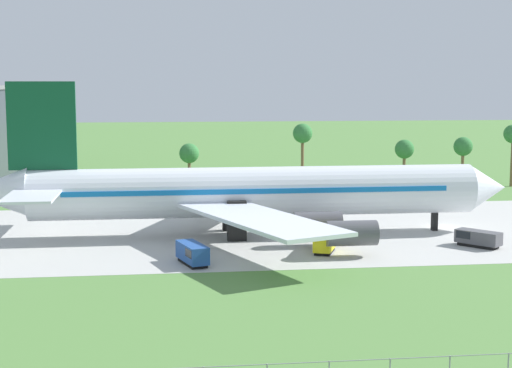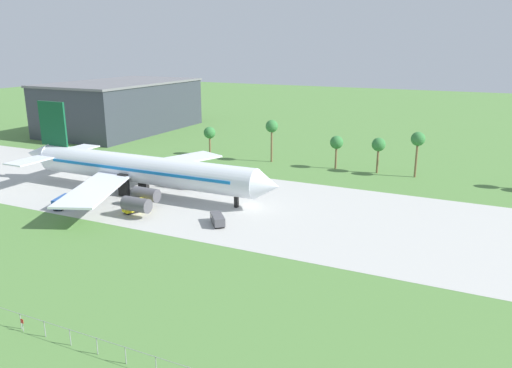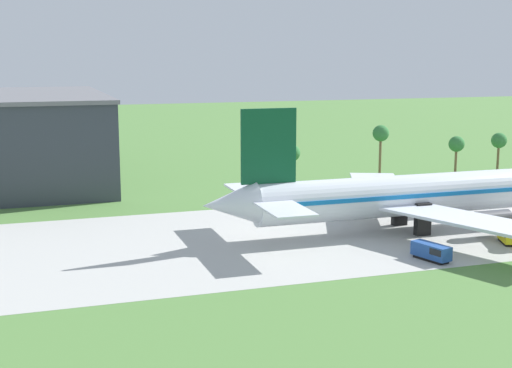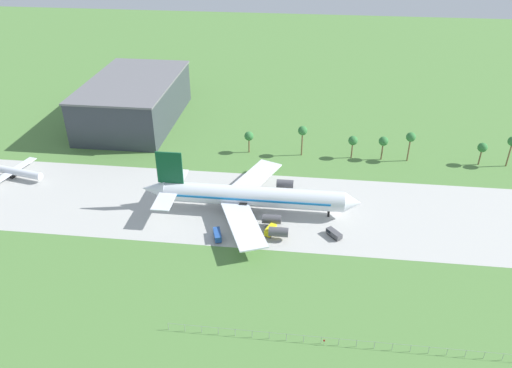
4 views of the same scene
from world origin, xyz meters
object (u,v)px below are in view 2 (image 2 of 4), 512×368
object	(u,v)px
jet_airliner	(138,169)
no_stopping_sign	(22,324)
terminal_building	(122,106)
baggage_tug	(134,206)
catering_van	(217,219)
fuel_truck	(62,202)

from	to	relation	value
jet_airliner	no_stopping_sign	distance (m)	58.38
terminal_building	no_stopping_sign	bearing A→B (deg)	-54.87
baggage_tug	terminal_building	xyz separation A→B (m)	(-68.08, 78.78, 8.26)
catering_van	jet_airliner	bearing A→B (deg)	158.33
baggage_tug	fuel_truck	bearing A→B (deg)	-165.06
catering_van	no_stopping_sign	bearing A→B (deg)	-93.78
jet_airliner	terminal_building	distance (m)	90.10
catering_van	no_stopping_sign	size ratio (longest dim) A/B	3.23
jet_airliner	catering_van	size ratio (longest dim) A/B	13.03
jet_airliner	fuel_truck	distance (m)	18.28
catering_van	fuel_truck	bearing A→B (deg)	-171.17
jet_airliner	no_stopping_sign	size ratio (longest dim) A/B	42.06
fuel_truck	catering_van	xyz separation A→B (m)	(34.48, 5.36, -0.16)
baggage_tug	terminal_building	size ratio (longest dim) A/B	0.08
jet_airliner	no_stopping_sign	world-z (taller)	jet_airliner
no_stopping_sign	fuel_truck	bearing A→B (deg)	130.61
catering_van	terminal_building	distance (m)	116.95
baggage_tug	terminal_building	bearing A→B (deg)	130.83
fuel_truck	no_stopping_sign	world-z (taller)	fuel_truck
jet_airliner	catering_van	xyz separation A→B (m)	(26.87, -10.68, -4.55)
terminal_building	catering_van	bearing A→B (deg)	-41.67
baggage_tug	no_stopping_sign	world-z (taller)	baggage_tug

